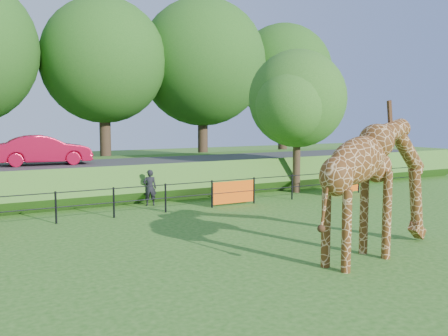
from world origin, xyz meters
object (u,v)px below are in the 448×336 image
at_px(tree_east, 299,103).
at_px(visitor, 150,188).
at_px(giraffe, 379,187).
at_px(car_red, 44,150).

bearing_deg(tree_east, visitor, 179.40).
relative_size(giraffe, car_red, 1.20).
bearing_deg(tree_east, car_red, 155.10).
bearing_deg(visitor, car_red, -37.34).
xyz_separation_m(giraffe, car_red, (-5.47, 14.79, 0.33)).
xyz_separation_m(car_red, visitor, (3.15, -4.88, -1.36)).
height_order(giraffe, tree_east, tree_east).
xyz_separation_m(giraffe, visitor, (-2.32, 9.91, -1.04)).
bearing_deg(giraffe, visitor, 90.64).
height_order(car_red, tree_east, tree_east).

